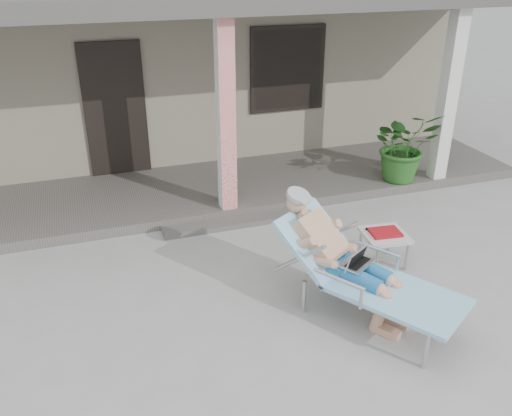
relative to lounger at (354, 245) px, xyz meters
name	(u,v)px	position (x,y,z in m)	size (l,w,h in m)	color
ground	(282,298)	(-0.60, 0.44, -0.81)	(60.00, 60.00, 0.00)	#9E9E99
house	(167,49)	(-0.60, 6.94, 0.86)	(10.40, 5.40, 3.30)	gray
porch_deck	(213,189)	(-0.60, 3.44, -0.73)	(10.00, 2.00, 0.15)	#605B56
porch_overhang	(208,6)	(-0.60, 3.39, 1.98)	(10.00, 2.30, 2.85)	silver
porch_step	(234,222)	(-0.60, 2.29, -0.77)	(2.00, 0.30, 0.07)	#605B56
lounger	(354,245)	(0.00, 0.00, 0.00)	(1.67, 2.05, 1.31)	#B7B7BC
side_table	(385,237)	(0.82, 0.71, -0.42)	(0.57, 0.57, 0.46)	beige
potted_palm	(404,145)	(2.30, 2.69, -0.09)	(1.02, 0.89, 1.14)	#26591E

